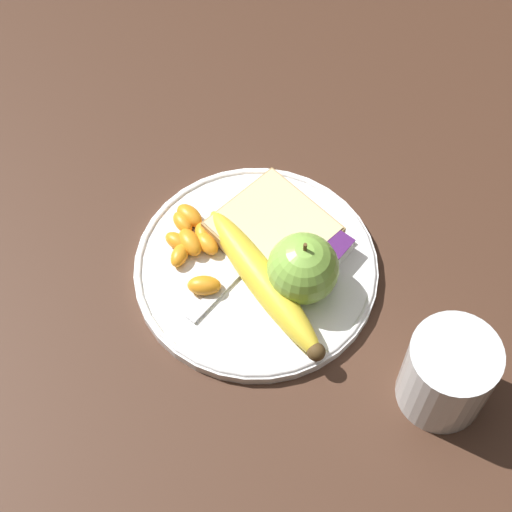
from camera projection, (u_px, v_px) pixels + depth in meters
ground_plane at (256, 272)px, 0.89m from camera, size 3.00×3.00×0.00m
plate at (256, 268)px, 0.88m from camera, size 0.25×0.25×0.01m
juice_glass at (447, 375)px, 0.78m from camera, size 0.08×0.08×0.09m
apple at (303, 268)px, 0.84m from camera, size 0.07×0.07×0.08m
banana at (265, 283)px, 0.85m from camera, size 0.20×0.09×0.03m
bread_slice at (273, 230)px, 0.89m from camera, size 0.12×0.12×0.02m
fork at (252, 256)px, 0.88m from camera, size 0.03×0.16×0.00m
jam_packet at (329, 246)px, 0.88m from camera, size 0.04×0.03×0.02m
orange_segment_0 at (177, 241)px, 0.89m from camera, size 0.03×0.02×0.02m
orange_segment_1 at (190, 242)px, 0.88m from camera, size 0.04×0.03×0.02m
orange_segment_2 at (202, 233)px, 0.89m from camera, size 0.03×0.03×0.01m
orange_segment_3 at (180, 255)px, 0.88m from camera, size 0.03×0.03×0.02m
orange_segment_4 at (204, 285)px, 0.86m from camera, size 0.04×0.04×0.02m
orange_segment_5 at (191, 214)px, 0.90m from camera, size 0.03×0.02×0.02m
orange_segment_6 at (234, 239)px, 0.89m from camera, size 0.03×0.04×0.02m
orange_segment_7 at (207, 243)px, 0.88m from camera, size 0.03×0.02×0.02m
orange_segment_8 at (183, 222)px, 0.90m from camera, size 0.03×0.02×0.02m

